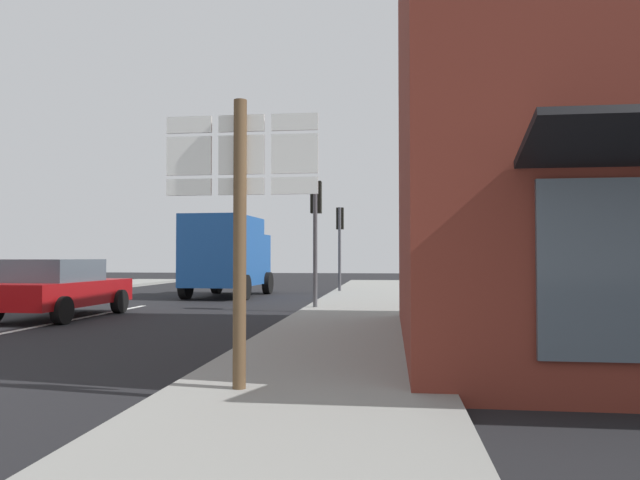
# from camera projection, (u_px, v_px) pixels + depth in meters

# --- Properties ---
(ground_plane) EXTENTS (80.00, 80.00, 0.00)m
(ground_plane) POSITION_uv_depth(u_px,v_px,m) (114.00, 312.00, 16.26)
(ground_plane) COLOR black
(sidewalk_right) EXTENTS (3.06, 44.00, 0.14)m
(sidewalk_right) POSITION_uv_depth(u_px,v_px,m) (353.00, 320.00, 13.46)
(sidewalk_right) COLOR gray
(sidewalk_right) RESTS_ON ground
(lane_centre_stripe) EXTENTS (0.16, 12.00, 0.01)m
(lane_centre_stripe) POSITION_uv_depth(u_px,v_px,m) (24.00, 329.00, 12.29)
(lane_centre_stripe) COLOR silver
(lane_centre_stripe) RESTS_ON ground
(sedan_far) EXTENTS (2.04, 4.24, 1.47)m
(sedan_far) POSITION_uv_depth(u_px,v_px,m) (60.00, 288.00, 14.62)
(sedan_far) COLOR maroon
(sedan_far) RESTS_ON ground
(delivery_truck) EXTENTS (2.64, 5.08, 3.05)m
(delivery_truck) POSITION_uv_depth(u_px,v_px,m) (228.00, 254.00, 22.45)
(delivery_truck) COLOR #19478C
(delivery_truck) RESTS_ON ground
(route_sign_post) EXTENTS (1.66, 0.14, 3.20)m
(route_sign_post) POSITION_uv_depth(u_px,v_px,m) (240.00, 212.00, 6.22)
(route_sign_post) COLOR brown
(route_sign_post) RESTS_ON ground
(traffic_light_near_right) EXTENTS (0.30, 0.49, 3.66)m
(traffic_light_near_right) POSITION_uv_depth(u_px,v_px,m) (316.00, 215.00, 16.42)
(traffic_light_near_right) COLOR #47474C
(traffic_light_near_right) RESTS_ON ground
(traffic_light_far_right) EXTENTS (0.30, 0.49, 3.58)m
(traffic_light_far_right) POSITION_uv_depth(u_px,v_px,m) (340.00, 230.00, 24.22)
(traffic_light_far_right) COLOR #47474C
(traffic_light_far_right) RESTS_ON ground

